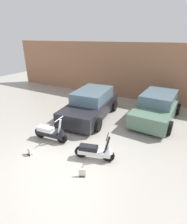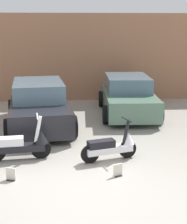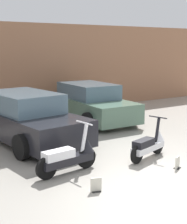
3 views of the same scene
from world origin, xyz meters
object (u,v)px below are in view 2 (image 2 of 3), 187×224
scooter_front_left (21,144)px  car_rear_left (39,105)px  scooter_front_right (112,146)px  placard_near_left_scooter (11,175)px  placard_near_right_scooter (118,171)px  car_rear_center (128,96)px

scooter_front_left → car_rear_left: (0.18, 2.71, 0.28)m
scooter_front_right → placard_near_left_scooter: scooter_front_right is taller
car_rear_left → placard_near_right_scooter: size_ratio=15.84×
car_rear_center → placard_near_right_scooter: (-1.03, -5.06, -0.51)m
scooter_front_right → car_rear_center: (1.05, 4.19, 0.29)m
placard_near_left_scooter → placard_near_right_scooter: size_ratio=1.00×
placard_near_right_scooter → car_rear_center: bearing=78.5°
scooter_front_left → car_rear_left: bearing=79.5°
scooter_front_right → car_rear_center: size_ratio=0.33×
scooter_front_left → car_rear_left: size_ratio=0.35×
car_rear_left → placard_near_left_scooter: size_ratio=15.84×
placard_near_left_scooter → placard_near_right_scooter: bearing=1.2°
placard_near_left_scooter → placard_near_right_scooter: (2.12, 0.05, 0.00)m
scooter_front_left → car_rear_center: bearing=45.8°
scooter_front_left → scooter_front_right: bearing=-11.4°
scooter_front_left → placard_near_left_scooter: 1.11m
scooter_front_right → placard_near_right_scooter: size_ratio=4.99×
car_rear_left → placard_near_left_scooter: (-0.25, -3.79, -0.53)m
car_rear_left → car_rear_center: bearing=107.5°
scooter_front_right → car_rear_left: car_rear_left is taller
scooter_front_left → placard_near_left_scooter: (-0.07, -1.08, -0.25)m
car_rear_left → car_rear_center: 3.19m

